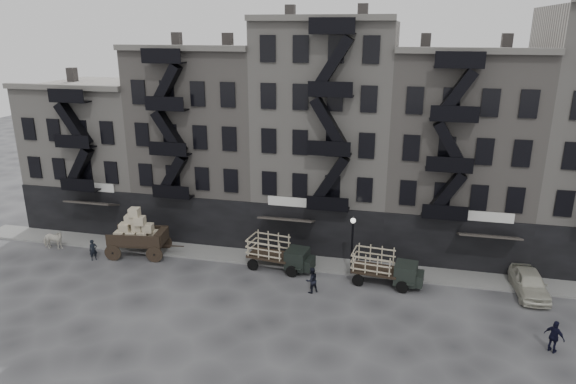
% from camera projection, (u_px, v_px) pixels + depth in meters
% --- Properties ---
extents(ground, '(140.00, 140.00, 0.00)m').
position_uv_depth(ground, '(302.00, 288.00, 34.26)').
color(ground, '#38383A').
rests_on(ground, ground).
extents(sidewalk, '(55.00, 2.50, 0.15)m').
position_uv_depth(sidewalk, '(312.00, 263.00, 37.71)').
color(sidewalk, slate).
rests_on(sidewalk, ground).
extents(building_west, '(10.00, 11.35, 13.20)m').
position_uv_depth(building_west, '(106.00, 151.00, 45.85)').
color(building_west, gray).
rests_on(building_west, ground).
extents(building_midwest, '(10.00, 11.35, 16.20)m').
position_uv_depth(building_midwest, '(210.00, 140.00, 43.22)').
color(building_midwest, gray).
rests_on(building_midwest, ground).
extents(building_center, '(10.00, 11.35, 18.20)m').
position_uv_depth(building_center, '(327.00, 134.00, 40.75)').
color(building_center, gray).
rests_on(building_center, ground).
extents(building_mideast, '(10.00, 11.35, 16.20)m').
position_uv_depth(building_mideast, '(458.00, 153.00, 38.89)').
color(building_mideast, gray).
rests_on(building_mideast, ground).
extents(lamp_post, '(0.36, 0.36, 4.28)m').
position_uv_depth(lamp_post, '(352.00, 238.00, 35.16)').
color(lamp_post, black).
rests_on(lamp_post, ground).
extents(horse, '(1.91, 1.02, 1.55)m').
position_uv_depth(horse, '(53.00, 240.00, 40.00)').
color(horse, silver).
rests_on(horse, ground).
extents(wagon, '(4.70, 2.96, 3.73)m').
position_uv_depth(wagon, '(136.00, 229.00, 38.59)').
color(wagon, black).
rests_on(wagon, ground).
extents(stake_truck_west, '(4.92, 2.49, 2.38)m').
position_uv_depth(stake_truck_west, '(279.00, 251.00, 36.60)').
color(stake_truck_west, black).
rests_on(stake_truck_west, ground).
extents(stake_truck_east, '(4.84, 2.35, 2.35)m').
position_uv_depth(stake_truck_east, '(385.00, 266.00, 34.40)').
color(stake_truck_east, black).
rests_on(stake_truck_east, ground).
extents(car_east, '(2.14, 4.72, 1.57)m').
position_uv_depth(car_east, '(529.00, 283.00, 33.28)').
color(car_east, '#B7B5A4').
rests_on(car_east, ground).
extents(pedestrian_west, '(0.67, 0.69, 1.59)m').
position_uv_depth(pedestrian_west, '(93.00, 250.00, 38.13)').
color(pedestrian_west, black).
rests_on(pedestrian_west, ground).
extents(pedestrian_mid, '(1.08, 1.07, 1.76)m').
position_uv_depth(pedestrian_mid, '(312.00, 280.00, 33.43)').
color(pedestrian_mid, black).
rests_on(pedestrian_mid, ground).
extents(policeman, '(1.12, 1.03, 1.85)m').
position_uv_depth(policeman, '(554.00, 337.00, 27.25)').
color(policeman, black).
rests_on(policeman, ground).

